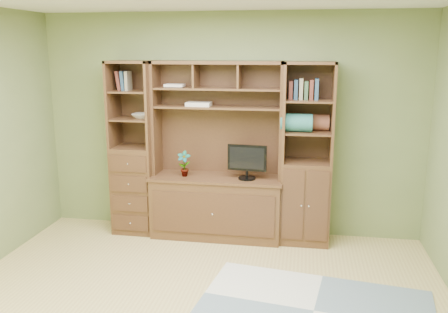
% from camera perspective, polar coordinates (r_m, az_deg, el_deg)
% --- Properties ---
extents(room, '(4.60, 4.10, 2.64)m').
position_cam_1_polar(room, '(3.69, -4.22, -1.04)').
color(room, tan).
rests_on(room, ground).
extents(center_hutch, '(1.54, 0.53, 2.05)m').
position_cam_1_polar(center_hutch, '(5.43, -0.92, 0.54)').
color(center_hutch, '#4C2F1A').
rests_on(center_hutch, ground).
extents(left_tower, '(0.50, 0.45, 2.05)m').
position_cam_1_polar(left_tower, '(5.73, -10.72, 0.98)').
color(left_tower, '#4C2F1A').
rests_on(left_tower, ground).
extents(right_tower, '(0.55, 0.45, 2.05)m').
position_cam_1_polar(right_tower, '(5.38, 9.95, 0.23)').
color(right_tower, '#4C2F1A').
rests_on(right_tower, ground).
extents(rug, '(2.15, 1.59, 0.01)m').
position_cam_1_polar(rug, '(4.30, 10.75, -17.82)').
color(rug, '#A3A9A9').
rests_on(rug, ground).
extents(monitor, '(0.46, 0.24, 0.55)m').
position_cam_1_polar(monitor, '(5.35, 2.80, 0.10)').
color(monitor, black).
rests_on(monitor, center_hutch).
extents(orchid, '(0.16, 0.11, 0.30)m').
position_cam_1_polar(orchid, '(5.51, -4.84, -0.87)').
color(orchid, '#A74438').
rests_on(orchid, center_hutch).
extents(magazines, '(0.28, 0.20, 0.04)m').
position_cam_1_polar(magazines, '(5.47, -3.05, 6.33)').
color(magazines, beige).
rests_on(magazines, center_hutch).
extents(bowl, '(0.22, 0.22, 0.05)m').
position_cam_1_polar(bowl, '(5.63, -9.87, 4.85)').
color(bowl, beige).
rests_on(bowl, left_tower).
extents(blanket_teal, '(0.34, 0.20, 0.20)m').
position_cam_1_polar(blanket_teal, '(5.26, 8.72, 4.04)').
color(blanket_teal, '#286962').
rests_on(blanket_teal, right_tower).
extents(blanket_red, '(0.32, 0.18, 0.18)m').
position_cam_1_polar(blanket_red, '(5.40, 10.83, 4.06)').
color(blanket_red, brown).
rests_on(blanket_red, right_tower).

